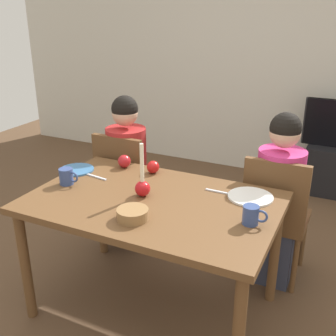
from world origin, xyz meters
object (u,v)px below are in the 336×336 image
(dining_table, at_px, (153,213))
(bowl_walnuts, at_px, (133,214))
(mug_right, at_px, (251,215))
(mug_left, at_px, (67,176))
(chair_left, at_px, (125,182))
(person_left_child, at_px, (127,174))
(apple_near_candle, at_px, (153,167))
(apple_by_left_plate, at_px, (124,161))
(candle_centerpiece, at_px, (142,185))
(plate_right, at_px, (250,197))
(chair_right, at_px, (276,212))
(plate_left, at_px, (77,170))
(person_right_child, at_px, (277,203))

(dining_table, height_order, bowl_walnuts, bowl_walnuts)
(dining_table, relative_size, mug_right, 11.01)
(mug_left, xyz_separation_m, mug_right, (1.14, 0.00, -0.00))
(chair_left, xyz_separation_m, person_left_child, (0.00, 0.03, 0.06))
(apple_near_candle, distance_m, apple_by_left_plate, 0.22)
(dining_table, distance_m, candle_centerpiece, 0.17)
(mug_left, bearing_deg, mug_right, 0.15)
(person_left_child, xyz_separation_m, plate_right, (1.05, -0.38, 0.19))
(chair_left, bearing_deg, person_left_child, 90.00)
(person_left_child, xyz_separation_m, apple_by_left_plate, (0.16, -0.28, 0.22))
(chair_right, xyz_separation_m, apple_by_left_plate, (-0.99, -0.25, 0.28))
(person_left_child, height_order, apple_by_left_plate, person_left_child)
(apple_near_candle, bearing_deg, candle_centerpiece, -72.24)
(mug_left, bearing_deg, plate_left, 112.67)
(candle_centerpiece, distance_m, apple_near_candle, 0.35)
(mug_right, height_order, apple_near_candle, mug_right)
(candle_centerpiece, relative_size, plate_right, 1.22)
(candle_centerpiece, bearing_deg, chair_left, 129.41)
(bowl_walnuts, distance_m, apple_near_candle, 0.63)
(chair_left, height_order, mug_right, chair_left)
(candle_centerpiece, distance_m, plate_left, 0.60)
(chair_left, xyz_separation_m, bowl_walnuts, (0.57, -0.85, 0.27))
(chair_right, relative_size, plate_right, 3.49)
(plate_right, bearing_deg, apple_near_candle, 172.43)
(chair_right, relative_size, person_left_child, 0.77)
(candle_centerpiece, height_order, apple_near_candle, candle_centerpiece)
(person_left_child, relative_size, plate_left, 5.21)
(mug_right, bearing_deg, apple_by_left_plate, 158.22)
(chair_left, height_order, apple_by_left_plate, chair_left)
(person_left_child, height_order, apple_near_candle, person_left_child)
(chair_right, xyz_separation_m, plate_left, (-1.24, -0.44, 0.24))
(plate_left, xyz_separation_m, bowl_walnuts, (0.67, -0.41, 0.02))
(candle_centerpiece, xyz_separation_m, apple_by_left_plate, (-0.33, 0.34, -0.02))
(bowl_walnuts, bearing_deg, person_left_child, 122.84)
(mug_left, distance_m, bowl_walnuts, 0.62)
(dining_table, relative_size, apple_by_left_plate, 16.08)
(chair_left, distance_m, plate_right, 1.13)
(dining_table, bearing_deg, apple_by_left_plate, 138.41)
(chair_left, bearing_deg, bowl_walnuts, -56.18)
(plate_right, relative_size, mug_left, 1.97)
(apple_by_left_plate, bearing_deg, plate_right, -6.03)
(dining_table, height_order, chair_right, chair_right)
(plate_right, distance_m, mug_right, 0.31)
(bowl_walnuts, bearing_deg, mug_right, 20.90)
(person_right_child, relative_size, mug_left, 8.98)
(person_left_child, bearing_deg, dining_table, -48.91)
(chair_right, bearing_deg, mug_left, -150.88)
(chair_right, distance_m, plate_left, 1.34)
(chair_left, distance_m, apple_by_left_plate, 0.41)
(mug_right, xyz_separation_m, bowl_walnuts, (-0.56, -0.21, -0.02))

